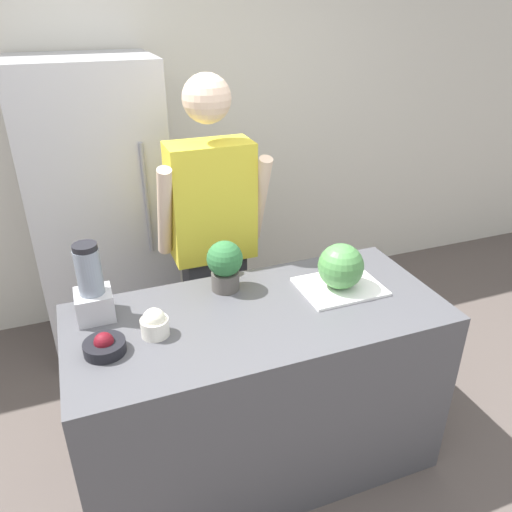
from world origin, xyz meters
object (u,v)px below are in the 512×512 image
at_px(refrigerator, 102,214).
at_px(blender, 92,289).
at_px(bowl_cherries, 105,346).
at_px(watermelon, 341,266).
at_px(bowl_cream, 155,324).
at_px(potted_plant, 225,264).
at_px(person, 213,243).

relative_size(refrigerator, blender, 5.33).
bearing_deg(bowl_cherries, blender, 92.24).
distance_m(watermelon, blender, 1.08).
bearing_deg(blender, refrigerator, 83.37).
bearing_deg(bowl_cherries, bowl_cream, 12.06).
distance_m(bowl_cream, potted_plant, 0.45).
xyz_separation_m(refrigerator, bowl_cream, (0.08, -1.33, 0.03)).
bearing_deg(person, watermelon, -54.27).
xyz_separation_m(refrigerator, bowl_cherries, (-0.12, -1.37, 0.01)).
height_order(blender, potted_plant, blender).
height_order(person, bowl_cherries, person).
bearing_deg(refrigerator, blender, -96.63).
height_order(person, blender, person).
height_order(bowl_cherries, bowl_cream, bowl_cream).
bearing_deg(bowl_cream, potted_plant, 33.06).
relative_size(watermelon, bowl_cream, 1.75).
xyz_separation_m(person, bowl_cherries, (-0.63, -0.69, -0.01)).
xyz_separation_m(bowl_cherries, blender, (-0.01, 0.26, 0.11)).
bearing_deg(watermelon, bowl_cream, -176.45).
xyz_separation_m(watermelon, blender, (-1.07, 0.16, 0.02)).
height_order(person, bowl_cream, person).
distance_m(refrigerator, watermelon, 1.59).
bearing_deg(potted_plant, watermelon, -20.94).
height_order(refrigerator, potted_plant, refrigerator).
relative_size(person, watermelon, 8.54).
distance_m(refrigerator, bowl_cherries, 1.38).
height_order(bowl_cream, potted_plant, potted_plant).
bearing_deg(watermelon, potted_plant, 159.06).
bearing_deg(bowl_cream, bowl_cherries, -167.94).
height_order(watermelon, bowl_cherries, watermelon).
relative_size(refrigerator, bowl_cream, 15.14).
bearing_deg(potted_plant, bowl_cream, -146.94).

